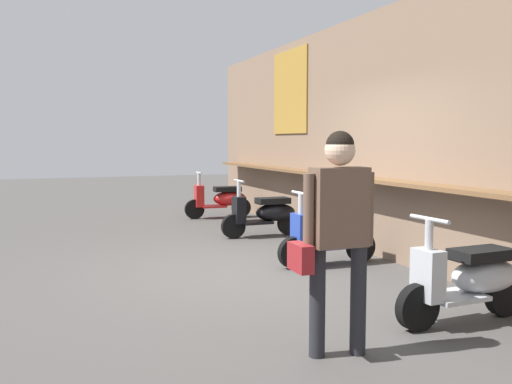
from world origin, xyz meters
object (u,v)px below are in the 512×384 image
at_px(shopper_with_handbag, 337,220).
at_px(scooter_silver, 470,279).
at_px(scooter_blue, 334,235).
at_px(scooter_red, 222,199).
at_px(scooter_black, 266,213).

bearing_deg(shopper_with_handbag, scooter_silver, 101.10).
height_order(scooter_blue, shopper_with_handbag, shopper_with_handbag).
height_order(scooter_red, scooter_blue, same).
xyz_separation_m(scooter_red, scooter_black, (2.43, 0.00, 0.00)).
bearing_deg(shopper_with_handbag, scooter_red, 169.95).
xyz_separation_m(scooter_red, scooter_silver, (7.20, 0.00, 0.00)).
bearing_deg(scooter_red, scooter_blue, 93.69).
xyz_separation_m(scooter_red, shopper_with_handbag, (7.46, -1.50, 0.64)).
distance_m(scooter_red, scooter_black, 2.43).
distance_m(scooter_black, scooter_blue, 2.30).
relative_size(scooter_blue, scooter_silver, 1.00).
height_order(scooter_red, scooter_black, same).
xyz_separation_m(scooter_red, scooter_blue, (4.73, 0.00, 0.00)).
xyz_separation_m(scooter_black, scooter_silver, (4.77, -0.00, 0.00)).
relative_size(scooter_red, scooter_black, 1.00).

